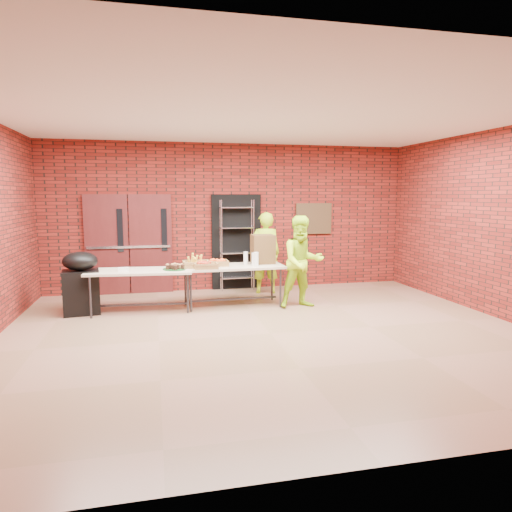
{
  "coord_description": "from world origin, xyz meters",
  "views": [
    {
      "loc": [
        -1.67,
        -6.47,
        2.07
      ],
      "look_at": [
        0.09,
        1.4,
        1.0
      ],
      "focal_mm": 32.0,
      "sensor_mm": 36.0,
      "label": 1
    }
  ],
  "objects": [
    {
      "name": "muffin_tray",
      "position": [
        -1.33,
        1.74,
        0.8
      ],
      "size": [
        0.43,
        0.43,
        0.11
      ],
      "color": "#12461C",
      "rests_on": "table_left"
    },
    {
      "name": "volunteer_man",
      "position": [
        0.98,
        1.49,
        0.85
      ],
      "size": [
        0.87,
        0.7,
        1.71
      ],
      "primitive_type": "imported",
      "rotation": [
        0.0,
        0.0,
        0.06
      ],
      "color": "#A8DD18",
      "rests_on": "room"
    },
    {
      "name": "napkin_box",
      "position": [
        -2.22,
        1.76,
        0.79
      ],
      "size": [
        0.18,
        0.12,
        0.06
      ],
      "primitive_type": "cube",
      "color": "silver",
      "rests_on": "table_left"
    },
    {
      "name": "coffee_dispenser",
      "position": [
        0.37,
        2.04,
        1.05
      ],
      "size": [
        0.42,
        0.38,
        0.56
      ],
      "primitive_type": "cube",
      "color": "#51391C",
      "rests_on": "table_right"
    },
    {
      "name": "cup_stack_back",
      "position": [
        0.01,
        1.94,
        0.89
      ],
      "size": [
        0.08,
        0.08,
        0.25
      ],
      "primitive_type": "cylinder",
      "color": "silver",
      "rests_on": "table_right"
    },
    {
      "name": "basket_apples",
      "position": [
        -0.78,
        1.65,
        0.82
      ],
      "size": [
        0.42,
        0.32,
        0.13
      ],
      "color": "olive",
      "rests_on": "table_right"
    },
    {
      "name": "volunteer_woman",
      "position": [
        0.61,
        2.86,
        0.86
      ],
      "size": [
        0.69,
        0.5,
        1.73
      ],
      "primitive_type": "imported",
      "rotation": [
        0.0,
        0.0,
        2.99
      ],
      "color": "#A8DD18",
      "rests_on": "room"
    },
    {
      "name": "table_right",
      "position": [
        -0.24,
        1.88,
        0.7
      ],
      "size": [
        1.88,
        0.82,
        0.77
      ],
      "rotation": [
        0.0,
        0.0,
        0.02
      ],
      "color": "#B9A88D",
      "rests_on": "room"
    },
    {
      "name": "bronze_plaque",
      "position": [
        1.9,
        3.45,
        1.55
      ],
      "size": [
        0.85,
        0.04,
        0.7
      ],
      "primitive_type": "cube",
      "color": "#44321B",
      "rests_on": "room"
    },
    {
      "name": "cup_stack_mid",
      "position": [
        0.16,
        1.7,
        0.9
      ],
      "size": [
        0.09,
        0.09,
        0.26
      ],
      "primitive_type": "cylinder",
      "color": "silver",
      "rests_on": "table_right"
    },
    {
      "name": "covered_grill",
      "position": [
        -2.96,
        1.88,
        0.55
      ],
      "size": [
        0.67,
        0.58,
        1.1
      ],
      "rotation": [
        0.0,
        0.0,
        0.13
      ],
      "color": "black",
      "rests_on": "room"
    },
    {
      "name": "room",
      "position": [
        0.0,
        0.0,
        1.6
      ],
      "size": [
        8.08,
        7.08,
        3.28
      ],
      "color": "#826246",
      "rests_on": "ground"
    },
    {
      "name": "basket_oranges",
      "position": [
        -0.54,
        1.92,
        0.82
      ],
      "size": [
        0.4,
        0.31,
        0.13
      ],
      "color": "olive",
      "rests_on": "table_right"
    },
    {
      "name": "double_doors",
      "position": [
        -2.2,
        3.44,
        1.05
      ],
      "size": [
        1.78,
        0.12,
        2.1
      ],
      "color": "#4C1615",
      "rests_on": "room"
    },
    {
      "name": "dark_doorway",
      "position": [
        0.1,
        3.46,
        1.05
      ],
      "size": [
        1.1,
        0.06,
        2.1
      ],
      "primitive_type": "cube",
      "color": "black",
      "rests_on": "room"
    },
    {
      "name": "basket_bananas",
      "position": [
        -0.95,
        1.83,
        0.83
      ],
      "size": [
        0.47,
        0.36,
        0.14
      ],
      "color": "olive",
      "rests_on": "table_right"
    },
    {
      "name": "wire_rack",
      "position": [
        0.09,
        3.32,
        0.99
      ],
      "size": [
        0.73,
        0.25,
        1.98
      ],
      "primitive_type": null,
      "rotation": [
        0.0,
        0.0,
        0.01
      ],
      "color": "silver",
      "rests_on": "room"
    },
    {
      "name": "cup_stack_front",
      "position": [
        0.13,
        1.77,
        0.89
      ],
      "size": [
        0.08,
        0.08,
        0.24
      ],
      "primitive_type": "cylinder",
      "color": "silver",
      "rests_on": "table_right"
    },
    {
      "name": "table_left",
      "position": [
        -1.95,
        1.81,
        0.69
      ],
      "size": [
        1.89,
        0.91,
        0.76
      ],
      "rotation": [
        0.0,
        0.0,
        -0.08
      ],
      "color": "#B9A88D",
      "rests_on": "room"
    }
  ]
}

